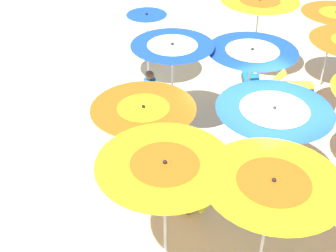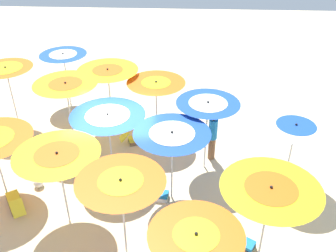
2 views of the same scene
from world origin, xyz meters
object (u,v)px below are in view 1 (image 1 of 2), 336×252
at_px(beach_umbrella_7, 273,116).
at_px(beach_umbrella_13, 172,51).
at_px(lounger_1, 179,196).
at_px(lounger_3, 294,84).
at_px(beach_umbrella_6, 272,189).
at_px(beach_umbrella_8, 252,56).
at_px(beach_umbrella_11, 165,172).
at_px(beach_umbrella_12, 144,114).
at_px(lounger_2, 262,138).
at_px(lounger_5, 250,81).
at_px(beachgoer_0, 150,101).
at_px(beach_umbrella_4, 335,18).
at_px(beach_umbrella_9, 259,6).
at_px(beach_umbrella_14, 147,20).

relative_size(beach_umbrella_7, beach_umbrella_13, 0.91).
bearing_deg(lounger_1, lounger_3, -89.84).
relative_size(beach_umbrella_6, beach_umbrella_7, 1.08).
relative_size(beach_umbrella_8, beach_umbrella_11, 0.97).
distance_m(beach_umbrella_8, beach_umbrella_12, 3.35).
xyz_separation_m(beach_umbrella_12, lounger_1, (0.65, 0.44, -1.90)).
height_order(lounger_1, lounger_2, lounger_1).
bearing_deg(beach_umbrella_8, lounger_5, 135.98).
bearing_deg(beach_umbrella_7, lounger_5, 143.40).
bearing_deg(lounger_5, beachgoer_0, 128.38).
bearing_deg(beach_umbrella_7, lounger_2, 138.93).
bearing_deg(beach_umbrella_8, beachgoer_0, -122.10).
bearing_deg(beach_umbrella_4, beach_umbrella_9, -141.29).
xyz_separation_m(beach_umbrella_12, beach_umbrella_14, (-4.24, 2.44, -0.10)).
xyz_separation_m(beach_umbrella_7, lounger_3, (-2.81, 3.71, -1.81)).
distance_m(beach_umbrella_4, lounger_5, 2.91).
distance_m(beach_umbrella_6, beach_umbrella_11, 1.68).
bearing_deg(lounger_2, beach_umbrella_4, -61.66).
xyz_separation_m(beach_umbrella_4, beach_umbrella_9, (-1.66, -1.33, 0.06)).
relative_size(beach_umbrella_6, beach_umbrella_12, 1.07).
bearing_deg(lounger_1, beach_umbrella_8, -86.21).
xyz_separation_m(beach_umbrella_8, lounger_1, (1.34, -2.84, -1.98)).
height_order(beach_umbrella_7, lounger_5, beach_umbrella_7).
xyz_separation_m(lounger_2, lounger_3, (-1.51, 2.57, 0.01)).
distance_m(beach_umbrella_8, beachgoer_0, 2.71).
bearing_deg(lounger_2, beach_umbrella_14, 19.60).
bearing_deg(beach_umbrella_13, beachgoer_0, -117.48).
bearing_deg(beach_umbrella_14, lounger_1, -22.23).
distance_m(beach_umbrella_4, beach_umbrella_9, 2.12).
height_order(beach_umbrella_6, lounger_1, beach_umbrella_6).
height_order(lounger_2, lounger_5, lounger_5).
distance_m(beach_umbrella_12, beachgoer_0, 2.61).
distance_m(beach_umbrella_9, beachgoer_0, 4.53).
distance_m(beach_umbrella_7, beach_umbrella_14, 5.54).
relative_size(beach_umbrella_13, beach_umbrella_14, 1.12).
xyz_separation_m(beach_umbrella_7, beach_umbrella_14, (-5.53, 0.26, -0.03)).
bearing_deg(lounger_5, beach_umbrella_9, -11.46).
relative_size(beach_umbrella_6, beach_umbrella_9, 1.00).
bearing_deg(beachgoer_0, beach_umbrella_8, -166.40).
bearing_deg(beach_umbrella_6, beach_umbrella_4, 124.70).
distance_m(beach_umbrella_14, lounger_2, 4.68).
height_order(beach_umbrella_7, beach_umbrella_9, beach_umbrella_9).
height_order(beach_umbrella_11, lounger_5, beach_umbrella_11).
xyz_separation_m(beach_umbrella_9, beach_umbrella_13, (1.25, -3.74, 0.06)).
bearing_deg(beach_umbrella_13, lounger_1, -28.48).
distance_m(beach_umbrella_6, beach_umbrella_7, 2.36).
xyz_separation_m(beach_umbrella_4, lounger_3, (-0.21, -0.90, -1.95)).
distance_m(beach_umbrella_14, beachgoer_0, 2.78).
height_order(beach_umbrella_14, beachgoer_0, beach_umbrella_14).
distance_m(beach_umbrella_12, beach_umbrella_14, 4.90).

